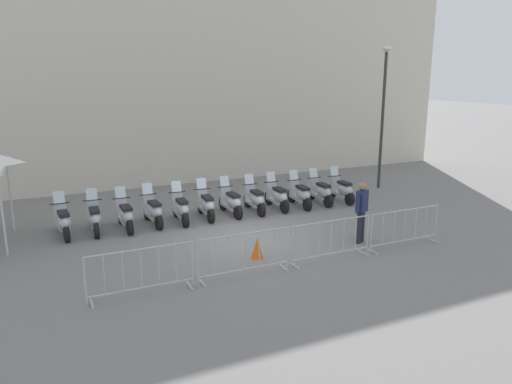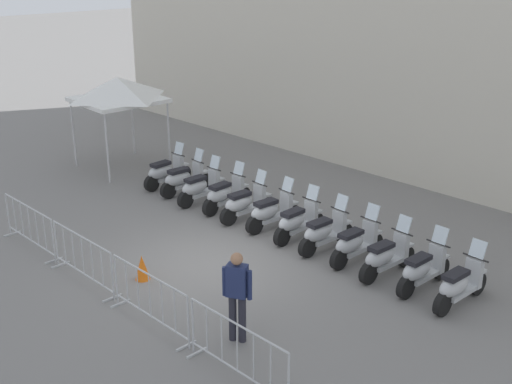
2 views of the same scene
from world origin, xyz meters
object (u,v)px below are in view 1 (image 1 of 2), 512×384
at_px(motorcycle_5, 206,205).
at_px(motorcycle_7, 255,199).
at_px(motorcycle_0, 63,222).
at_px(motorcycle_3, 153,211).
at_px(motorcycle_11, 342,190).
at_px(motorcycle_1, 95,218).
at_px(barrier_segment_0, 141,273).
at_px(barrier_segment_3, 405,228).
at_px(motorcycle_8, 278,197).
at_px(barrier_segment_2, 331,241).
at_px(traffic_cone, 257,248).
at_px(motorcycle_4, 181,209).
at_px(officer_near_row_end, 362,209).
at_px(motorcycle_10, 321,192).
at_px(barrier_segment_1, 245,255).
at_px(motorcycle_9, 300,195).
at_px(motorcycle_2, 125,215).
at_px(motorcycle_6, 231,202).
at_px(street_lamp, 383,104).

bearing_deg(motorcycle_5, motorcycle_7, 2.52).
bearing_deg(motorcycle_0, motorcycle_3, 3.16).
height_order(motorcycle_7, motorcycle_11, same).
distance_m(motorcycle_1, barrier_segment_0, 4.86).
relative_size(motorcycle_0, barrier_segment_3, 0.75).
relative_size(motorcycle_0, motorcycle_8, 1.00).
distance_m(barrier_segment_2, traffic_cone, 1.89).
height_order(motorcycle_11, barrier_segment_2, motorcycle_11).
bearing_deg(motorcycle_4, officer_near_row_end, -41.15).
relative_size(motorcycle_5, motorcycle_10, 1.00).
relative_size(motorcycle_0, motorcycle_7, 1.00).
bearing_deg(barrier_segment_1, barrier_segment_2, 3.36).
bearing_deg(motorcycle_9, motorcycle_10, 5.84).
relative_size(motorcycle_2, motorcycle_6, 1.00).
distance_m(motorcycle_2, motorcycle_9, 6.13).
xyz_separation_m(motorcycle_4, officer_near_row_end, (4.25, -3.71, 0.53)).
xyz_separation_m(barrier_segment_2, street_lamp, (6.01, 6.40, 2.91)).
height_order(motorcycle_7, barrier_segment_0, motorcycle_7).
bearing_deg(traffic_cone, barrier_segment_1, -125.61).
bearing_deg(motorcycle_7, officer_near_row_end, -67.43).
height_order(motorcycle_10, motorcycle_11, same).
distance_m(motorcycle_0, officer_near_row_end, 8.56).
distance_m(motorcycle_7, traffic_cone, 4.25).
distance_m(motorcycle_2, motorcycle_5, 2.62).
relative_size(motorcycle_7, officer_near_row_end, 0.99).
distance_m(motorcycle_7, officer_near_row_end, 4.28).
distance_m(motorcycle_3, motorcycle_5, 1.74).
distance_m(motorcycle_1, street_lamp, 11.95).
height_order(motorcycle_6, barrier_segment_0, motorcycle_6).
relative_size(motorcycle_8, motorcycle_11, 1.00).
relative_size(barrier_segment_0, barrier_segment_1, 1.00).
bearing_deg(motorcycle_3, motorcycle_11, 2.57).
bearing_deg(motorcycle_6, motorcycle_11, 2.12).
xyz_separation_m(motorcycle_11, barrier_segment_3, (-0.96, -4.81, 0.07)).
height_order(motorcycle_7, barrier_segment_2, motorcycle_7).
xyz_separation_m(motorcycle_10, barrier_segment_1, (-4.84, -5.10, 0.07)).
relative_size(motorcycle_11, traffic_cone, 3.13).
distance_m(motorcycle_5, barrier_segment_1, 4.90).
xyz_separation_m(barrier_segment_0, barrier_segment_1, (2.38, 0.14, 0.00)).
distance_m(motorcycle_3, barrier_segment_1, 4.95).
height_order(motorcycle_3, barrier_segment_3, motorcycle_3).
height_order(motorcycle_2, barrier_segment_3, motorcycle_2).
xyz_separation_m(motorcycle_1, traffic_cone, (3.74, -3.69, -0.18)).
bearing_deg(motorcycle_11, barrier_segment_0, -147.14).
height_order(motorcycle_9, officer_near_row_end, officer_near_row_end).
bearing_deg(motorcycle_9, motorcycle_8, 178.43).
distance_m(motorcycle_4, barrier_segment_3, 6.83).
bearing_deg(motorcycle_5, motorcycle_2, -174.17).
xyz_separation_m(motorcycle_2, traffic_cone, (2.85, -3.62, -0.18)).
xyz_separation_m(motorcycle_5, motorcycle_10, (4.38, 0.23, 0.00)).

